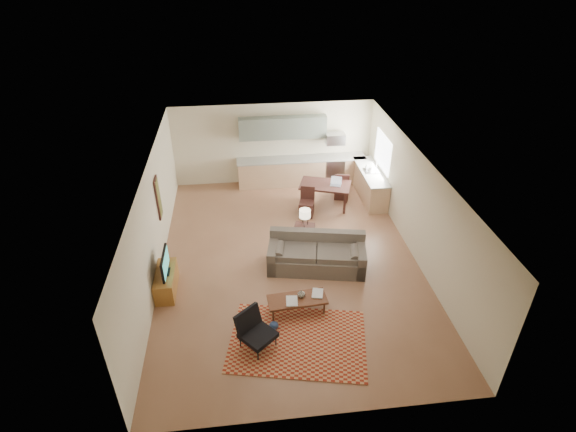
{
  "coord_description": "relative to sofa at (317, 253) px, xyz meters",
  "views": [
    {
      "loc": [
        -1.11,
        -9.21,
        7.14
      ],
      "look_at": [
        0.0,
        0.3,
        1.15
      ],
      "focal_mm": 28.0,
      "sensor_mm": 36.0,
      "label": 1
    }
  ],
  "objects": [
    {
      "name": "kitchen_counter_back",
      "position": [
        0.26,
        4.57,
        0.02
      ],
      "size": [
        4.26,
        0.64,
        0.92
      ],
      "primitive_type": null,
      "color": "tan",
      "rests_on": "ground"
    },
    {
      "name": "wall_art_left",
      "position": [
        -3.85,
        1.29,
        1.11
      ],
      "size": [
        0.06,
        0.42,
        1.1
      ],
      "primitive_type": null,
      "color": "olive",
      "rests_on": "room"
    },
    {
      "name": "triptych",
      "position": [
        -0.74,
        4.86,
        1.31
      ],
      "size": [
        1.7,
        0.04,
        0.5
      ],
      "primitive_type": null,
      "color": "beige",
      "rests_on": "room"
    },
    {
      "name": "console_table",
      "position": [
        -0.16,
        1.01,
        -0.13
      ],
      "size": [
        0.61,
        0.49,
        0.62
      ],
      "primitive_type": null,
      "rotation": [
        0.0,
        0.0,
        -0.28
      ],
      "color": "#341A16",
      "rests_on": "floor"
    },
    {
      "name": "book_a",
      "position": [
        -0.95,
        -1.59,
        -0.03
      ],
      "size": [
        0.31,
        0.38,
        0.03
      ],
      "primitive_type": "imported",
      "rotation": [
        0.0,
        0.0,
        -0.09
      ],
      "color": "maroon",
      "rests_on": "coffee_table"
    },
    {
      "name": "rug",
      "position": [
        -0.79,
        -2.37,
        -0.43
      ],
      "size": [
        3.13,
        2.46,
        0.02
      ],
      "primitive_type": "cube",
      "rotation": [
        0.0,
        0.0,
        -0.21
      ],
      "color": "maroon",
      "rests_on": "floor"
    },
    {
      "name": "room",
      "position": [
        -0.64,
        0.39,
        0.91
      ],
      "size": [
        9.0,
        9.0,
        9.0
      ],
      "color": "#8D5E43",
      "rests_on": "ground"
    },
    {
      "name": "tv_credenza",
      "position": [
        -3.65,
        -0.44,
        -0.17
      ],
      "size": [
        0.44,
        1.14,
        0.53
      ],
      "primitive_type": null,
      "color": "brown",
      "rests_on": "floor"
    },
    {
      "name": "dining_chair_near",
      "position": [
        0.13,
        2.52,
        0.01
      ],
      "size": [
        0.53,
        0.54,
        0.88
      ],
      "primitive_type": null,
      "rotation": [
        0.0,
        0.0,
        -0.29
      ],
      "color": "#341A16",
      "rests_on": "floor"
    },
    {
      "name": "armchair",
      "position": [
        -1.61,
        -2.42,
        -0.03
      ],
      "size": [
        1.0,
        1.0,
        0.81
      ],
      "primitive_type": null,
      "rotation": [
        0.0,
        0.0,
        0.71
      ],
      "color": "black",
      "rests_on": "floor"
    },
    {
      "name": "window_right",
      "position": [
        2.59,
        3.39,
        1.11
      ],
      "size": [
        0.02,
        1.4,
        1.05
      ],
      "primitive_type": "cube",
      "color": "white",
      "rests_on": "room"
    },
    {
      "name": "kitchen_counter_right",
      "position": [
        2.29,
        3.39,
        0.02
      ],
      "size": [
        0.64,
        2.26,
        0.92
      ],
      "primitive_type": null,
      "color": "tan",
      "rests_on": "ground"
    },
    {
      "name": "tv",
      "position": [
        -3.61,
        -0.44,
        0.36
      ],
      "size": [
        0.09,
        0.88,
        0.53
      ],
      "primitive_type": null,
      "color": "black",
      "rests_on": "tv_credenza"
    },
    {
      "name": "upper_cabinets",
      "position": [
        -0.34,
        4.72,
        1.51
      ],
      "size": [
        2.8,
        0.34,
        0.7
      ],
      "primitive_type": "cube",
      "color": "slate",
      "rests_on": "room"
    },
    {
      "name": "kitchen_range",
      "position": [
        1.36,
        4.57,
        0.01
      ],
      "size": [
        0.62,
        0.62,
        0.9
      ],
      "primitive_type": "cube",
      "color": "#A5A8AD",
      "rests_on": "ground"
    },
    {
      "name": "soap_bottle",
      "position": [
        2.19,
        3.54,
        0.58
      ],
      "size": [
        0.1,
        0.1,
        0.19
      ],
      "primitive_type": "imported",
      "rotation": [
        0.0,
        0.0,
        0.08
      ],
      "color": "beige",
      "rests_on": "kitchen_counter_right"
    },
    {
      "name": "vase",
      "position": [
        -0.59,
        -1.46,
        0.04
      ],
      "size": [
        0.18,
        0.18,
        0.17
      ],
      "primitive_type": "imported",
      "rotation": [
        0.0,
        0.0,
        0.03
      ],
      "color": "black",
      "rests_on": "coffee_table"
    },
    {
      "name": "dining_table",
      "position": [
        0.76,
        2.99,
        -0.06
      ],
      "size": [
        1.7,
        1.3,
        0.76
      ],
      "primitive_type": null,
      "rotation": [
        0.0,
        0.0,
        -0.33
      ],
      "color": "#341A16",
      "rests_on": "floor"
    },
    {
      "name": "sofa",
      "position": [
        0.0,
        0.0,
        0.0
      ],
      "size": [
        2.67,
        1.54,
        0.87
      ],
      "primitive_type": null,
      "rotation": [
        0.0,
        0.0,
        -0.19
      ],
      "color": "#595046",
      "rests_on": "floor"
    },
    {
      "name": "table_lamp",
      "position": [
        -0.16,
        1.01,
        0.43
      ],
      "size": [
        0.35,
        0.35,
        0.5
      ],
      "primitive_type": null,
      "rotation": [
        0.0,
        0.0,
        -0.2
      ],
      "color": "beige",
      "rests_on": "console_table"
    },
    {
      "name": "dining_chair_far",
      "position": [
        1.4,
        3.46,
        0.02
      ],
      "size": [
        0.52,
        0.54,
        0.91
      ],
      "primitive_type": null,
      "rotation": [
        0.0,
        0.0,
        2.92
      ],
      "color": "#341A16",
      "rests_on": "floor"
    },
    {
      "name": "kitchen_microwave",
      "position": [
        1.36,
        4.59,
        1.11
      ],
      "size": [
        0.62,
        0.4,
        0.35
      ],
      "primitive_type": "cube",
      "color": "#A5A8AD",
      "rests_on": "room"
    },
    {
      "name": "book_b",
      "position": [
        -0.34,
        -1.38,
        -0.04
      ],
      "size": [
        0.4,
        0.44,
        0.02
      ],
      "primitive_type": "imported",
      "rotation": [
        0.0,
        0.0,
        -0.25
      ],
      "color": "navy",
      "rests_on": "coffee_table"
    },
    {
      "name": "laptop",
      "position": [
        1.06,
        2.89,
        0.44
      ],
      "size": [
        0.38,
        0.34,
        0.24
      ],
      "primitive_type": null,
      "rotation": [
        0.0,
        0.0,
        -0.36
      ],
      "color": "#A5A8AD",
      "rests_on": "dining_table"
    },
    {
      "name": "coffee_table",
      "position": [
        -0.69,
        -1.52,
        -0.24
      ],
      "size": [
        1.34,
        0.62,
        0.39
      ],
      "primitive_type": null,
      "rotation": [
        0.0,
        0.0,
        0.08
      ],
      "color": "#4D2614",
      "rests_on": "floor"
    }
  ]
}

